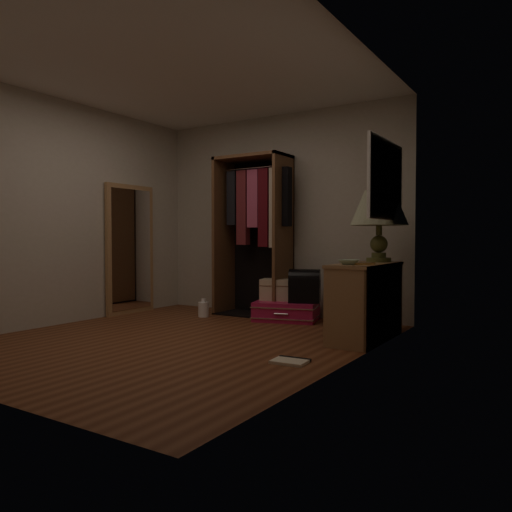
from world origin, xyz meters
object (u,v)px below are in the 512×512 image
object	(u,v)px
console_bookshelf	(367,299)
black_bag	(305,285)
open_wardrobe	(257,221)
pink_suitcase	(286,311)
white_jug	(203,309)
floor_mirror	(130,249)
train_case	(277,289)
table_lamp	(379,210)

from	to	relation	value
console_bookshelf	black_bag	size ratio (longest dim) A/B	2.62
open_wardrobe	pink_suitcase	xyz separation A→B (m)	(0.53, -0.17, -1.10)
black_bag	white_jug	xyz separation A→B (m)	(-1.26, -0.34, -0.34)
console_bookshelf	black_bag	xyz separation A→B (m)	(-0.97, 0.58, 0.04)
floor_mirror	white_jug	distance (m)	1.29
train_case	black_bag	size ratio (longest dim) A/B	1.05
floor_mirror	table_lamp	distance (m)	3.29
pink_suitcase	black_bag	bearing A→B (deg)	-11.99
console_bookshelf	table_lamp	world-z (taller)	table_lamp
console_bookshelf	train_case	xyz separation A→B (m)	(-1.37, 0.60, -0.03)
pink_suitcase	white_jug	distance (m)	1.07
black_bag	pink_suitcase	bearing A→B (deg)	162.72
train_case	black_bag	world-z (taller)	black_bag
open_wardrobe	white_jug	size ratio (longest dim) A/B	8.86
black_bag	white_jug	bearing A→B (deg)	174.13
console_bookshelf	pink_suitcase	world-z (taller)	console_bookshelf
open_wardrobe	floor_mirror	size ratio (longest dim) A/B	1.21
pink_suitcase	train_case	world-z (taller)	train_case
train_case	black_bag	xyz separation A→B (m)	(0.39, -0.02, 0.07)
table_lamp	white_jug	bearing A→B (deg)	-177.19
open_wardrobe	train_case	distance (m)	0.94
table_lamp	white_jug	distance (m)	2.53
pink_suitcase	train_case	xyz separation A→B (m)	(-0.16, 0.04, 0.25)
console_bookshelf	open_wardrobe	size ratio (longest dim) A/B	0.55
console_bookshelf	floor_mirror	world-z (taller)	floor_mirror
floor_mirror	black_bag	bearing A→B (deg)	15.21
pink_suitcase	train_case	size ratio (longest dim) A/B	1.97
train_case	white_jug	distance (m)	0.97
white_jug	train_case	bearing A→B (deg)	23.05
open_wardrobe	pink_suitcase	bearing A→B (deg)	-17.92
train_case	black_bag	bearing A→B (deg)	-19.54
pink_suitcase	table_lamp	xyz separation A→B (m)	(1.22, -0.22, 1.18)
white_jug	console_bookshelf	bearing A→B (deg)	-6.02
white_jug	black_bag	bearing A→B (deg)	15.29
console_bookshelf	pink_suitcase	bearing A→B (deg)	155.12
pink_suitcase	black_bag	distance (m)	0.40
floor_mirror	black_bag	world-z (taller)	floor_mirror
floor_mirror	pink_suitcase	bearing A→B (deg)	16.48
pink_suitcase	black_bag	size ratio (longest dim) A/B	2.06
train_case	white_jug	size ratio (longest dim) A/B	1.93
console_bookshelf	floor_mirror	size ratio (longest dim) A/B	0.66
train_case	white_jug	world-z (taller)	train_case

